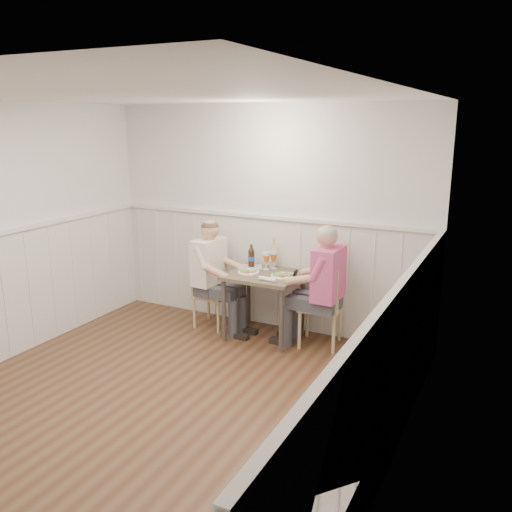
{
  "coord_description": "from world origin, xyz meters",
  "views": [
    {
      "loc": [
        2.65,
        -3.39,
        2.42
      ],
      "look_at": [
        0.16,
        1.64,
        1.0
      ],
      "focal_mm": 38.0,
      "sensor_mm": 36.0,
      "label": 1
    }
  ],
  "objects_px": {
    "diner_cream": "(212,284)",
    "beer_bottle": "(251,257)",
    "grass_vase": "(271,254)",
    "dining_table": "(264,283)",
    "man_in_pink": "(324,298)",
    "chair_left": "(209,291)",
    "chair_right": "(326,302)"
  },
  "relations": [
    {
      "from": "chair_right",
      "to": "man_in_pink",
      "type": "relative_size",
      "value": 0.66
    },
    {
      "from": "diner_cream",
      "to": "beer_bottle",
      "type": "relative_size",
      "value": 4.96
    },
    {
      "from": "dining_table",
      "to": "beer_bottle",
      "type": "bearing_deg",
      "value": 142.9
    },
    {
      "from": "chair_right",
      "to": "diner_cream",
      "type": "bearing_deg",
      "value": -174.8
    },
    {
      "from": "dining_table",
      "to": "chair_left",
      "type": "height_order",
      "value": "chair_left"
    },
    {
      "from": "man_in_pink",
      "to": "diner_cream",
      "type": "xyz_separation_m",
      "value": [
        -1.37,
        -0.02,
        -0.03
      ]
    },
    {
      "from": "chair_left",
      "to": "man_in_pink",
      "type": "height_order",
      "value": "man_in_pink"
    },
    {
      "from": "dining_table",
      "to": "beer_bottle",
      "type": "distance_m",
      "value": 0.39
    },
    {
      "from": "chair_left",
      "to": "grass_vase",
      "type": "bearing_deg",
      "value": 17.97
    },
    {
      "from": "chair_right",
      "to": "dining_table",
      "type": "bearing_deg",
      "value": -173.31
    },
    {
      "from": "chair_left",
      "to": "dining_table",
      "type": "bearing_deg",
      "value": -2.25
    },
    {
      "from": "chair_left",
      "to": "diner_cream",
      "type": "xyz_separation_m",
      "value": [
        0.08,
        -0.07,
        0.12
      ]
    },
    {
      "from": "diner_cream",
      "to": "chair_right",
      "type": "bearing_deg",
      "value": 5.2
    },
    {
      "from": "man_in_pink",
      "to": "beer_bottle",
      "type": "distance_m",
      "value": 1.04
    },
    {
      "from": "chair_left",
      "to": "beer_bottle",
      "type": "xyz_separation_m",
      "value": [
        0.48,
        0.16,
        0.43
      ]
    },
    {
      "from": "beer_bottle",
      "to": "chair_left",
      "type": "bearing_deg",
      "value": -161.17
    },
    {
      "from": "dining_table",
      "to": "beer_bottle",
      "type": "height_order",
      "value": "beer_bottle"
    },
    {
      "from": "dining_table",
      "to": "chair_right",
      "type": "relative_size",
      "value": 0.87
    },
    {
      "from": "chair_right",
      "to": "diner_cream",
      "type": "relative_size",
      "value": 0.69
    },
    {
      "from": "beer_bottle",
      "to": "grass_vase",
      "type": "height_order",
      "value": "grass_vase"
    },
    {
      "from": "beer_bottle",
      "to": "grass_vase",
      "type": "xyz_separation_m",
      "value": [
        0.23,
        0.07,
        0.05
      ]
    },
    {
      "from": "dining_table",
      "to": "man_in_pink",
      "type": "xyz_separation_m",
      "value": [
        0.72,
        -0.02,
        -0.06
      ]
    },
    {
      "from": "chair_right",
      "to": "chair_left",
      "type": "xyz_separation_m",
      "value": [
        -1.44,
        -0.05,
        -0.06
      ]
    },
    {
      "from": "diner_cream",
      "to": "dining_table",
      "type": "bearing_deg",
      "value": 3.58
    },
    {
      "from": "dining_table",
      "to": "grass_vase",
      "type": "relative_size",
      "value": 2.08
    },
    {
      "from": "chair_left",
      "to": "chair_right",
      "type": "bearing_deg",
      "value": 2.13
    },
    {
      "from": "chair_left",
      "to": "man_in_pink",
      "type": "xyz_separation_m",
      "value": [
        1.45,
        -0.05,
        0.15
      ]
    },
    {
      "from": "chair_right",
      "to": "beer_bottle",
      "type": "distance_m",
      "value": 1.04
    },
    {
      "from": "dining_table",
      "to": "man_in_pink",
      "type": "height_order",
      "value": "man_in_pink"
    },
    {
      "from": "grass_vase",
      "to": "diner_cream",
      "type": "bearing_deg",
      "value": -154.36
    },
    {
      "from": "dining_table",
      "to": "grass_vase",
      "type": "bearing_deg",
      "value": 96.53
    },
    {
      "from": "beer_bottle",
      "to": "dining_table",
      "type": "bearing_deg",
      "value": -37.1
    }
  ]
}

